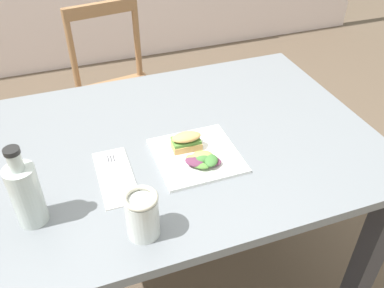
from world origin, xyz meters
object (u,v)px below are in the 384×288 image
plate_lunch (197,156)px  fork_on_napkin (114,172)px  dining_table (182,168)px  chair_wooden_far (119,93)px  bottle_cold_brew (27,197)px  mason_jar_iced_tea (142,217)px  sandwich_half_front (186,141)px

plate_lunch → fork_on_napkin: plate_lunch is taller
dining_table → plate_lunch: 0.17m
chair_wooden_far → bottle_cold_brew: bottle_cold_brew is taller
dining_table → mason_jar_iced_tea: 0.43m
sandwich_half_front → mason_jar_iced_tea: (-0.20, -0.27, 0.02)m
dining_table → fork_on_napkin: fork_on_napkin is taller
chair_wooden_far → mason_jar_iced_tea: 1.23m
plate_lunch → fork_on_napkin: bearing=177.4°
dining_table → bottle_cold_brew: (-0.46, -0.20, 0.21)m
chair_wooden_far → fork_on_napkin: chair_wooden_far is taller
plate_lunch → bottle_cold_brew: 0.49m
fork_on_napkin → mason_jar_iced_tea: mason_jar_iced_tea is taller
plate_lunch → sandwich_half_front: 0.05m
plate_lunch → sandwich_half_front: (-0.02, 0.04, 0.03)m
dining_table → chair_wooden_far: size_ratio=1.41×
dining_table → sandwich_half_front: sandwich_half_front is taller
sandwich_half_front → bottle_cold_brew: size_ratio=0.40×
mason_jar_iced_tea → plate_lunch: bearing=45.9°
bottle_cold_brew → mason_jar_iced_tea: bottle_cold_brew is taller
chair_wooden_far → plate_lunch: (0.07, -0.94, 0.30)m
dining_table → plate_lunch: plate_lunch is taller
plate_lunch → sandwich_half_front: size_ratio=2.67×
chair_wooden_far → dining_table: bearing=-86.2°
chair_wooden_far → plate_lunch: chair_wooden_far is taller
chair_wooden_far → mason_jar_iced_tea: bearing=-97.5°
sandwich_half_front → fork_on_napkin: 0.23m
plate_lunch → mason_jar_iced_tea: (-0.22, -0.23, 0.05)m
sandwich_half_front → dining_table: bearing=84.6°
chair_wooden_far → mason_jar_iced_tea: (-0.15, -1.17, 0.35)m
fork_on_napkin → dining_table: bearing=21.3°
bottle_cold_brew → sandwich_half_front: bearing=16.2°
mason_jar_iced_tea → chair_wooden_far: bearing=82.5°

